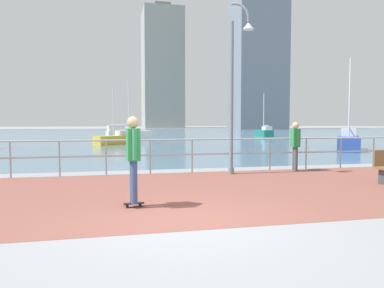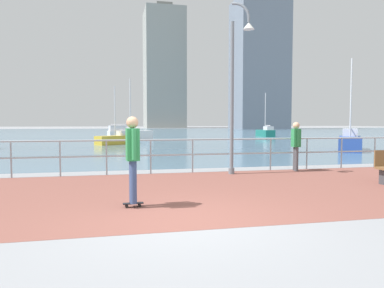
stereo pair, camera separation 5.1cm
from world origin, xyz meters
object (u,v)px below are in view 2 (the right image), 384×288
Objects in this scene: bystander at (296,142)px; sailboat_white at (116,139)px; sailboat_red at (129,134)px; sailboat_blue at (265,132)px; sailboat_navy at (350,142)px; skateboarder at (133,153)px; lamppost at (237,80)px.

sailboat_white reaches higher than bystander.
sailboat_blue is at bearing 17.57° from sailboat_red.
sailboat_red is at bearing 128.27° from sailboat_navy.
skateboarder is at bearing -89.41° from sailboat_white.
sailboat_red reaches higher than sailboat_white.
sailboat_white is (-5.99, 16.66, -0.58)m from bystander.
bystander is 0.38× the size of sailboat_white.
lamppost reaches higher than skateboarder.
skateboarder is 0.31× the size of sailboat_red.
bystander is 0.33× the size of sailboat_blue.
sailboat_navy is at bearing -100.30° from sailboat_blue.
sailboat_navy is at bearing -33.54° from sailboat_white.
skateboarder is 1.06× the size of bystander.
sailboat_red is at bearing 101.57° from bystander.
sailboat_navy is (9.93, 7.98, -2.51)m from lamppost.
sailboat_red reaches higher than bystander.
lamppost is at bearing -115.43° from sailboat_blue.
bystander is (5.77, 4.22, -0.09)m from skateboarder.
skateboarder is (-3.48, -3.87, -1.94)m from lamppost.
lamppost is 32.07m from sailboat_blue.
sailboat_navy is at bearing 44.92° from bystander.
sailboat_white is (-3.70, 17.01, -2.61)m from lamppost.
sailboat_red reaches higher than lamppost.
skateboarder is at bearing -117.73° from sailboat_blue.
bystander is at bearing -78.43° from sailboat_red.
bystander is at bearing 36.19° from skateboarder.
sailboat_red is 6.83m from sailboat_white.
sailboat_navy is 1.05× the size of sailboat_blue.
sailboat_red is (0.99, 27.61, -0.52)m from skateboarder.
sailboat_navy is (12.43, -15.76, -0.04)m from sailboat_red.
sailboat_white is at bearing 146.46° from sailboat_navy.
lamppost reaches higher than sailboat_blue.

